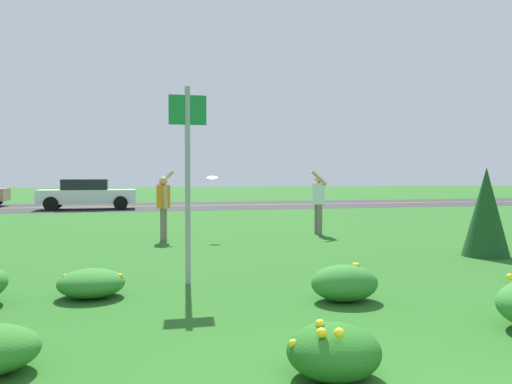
{
  "coord_description": "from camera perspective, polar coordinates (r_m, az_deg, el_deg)",
  "views": [
    {
      "loc": [
        -1.67,
        -2.26,
        1.63
      ],
      "look_at": [
        1.36,
        10.12,
        1.23
      ],
      "focal_mm": 36.71,
      "sensor_mm": 36.0,
      "label": 1
    }
  ],
  "objects": [
    {
      "name": "sign_post_near_path",
      "position": [
        7.9,
        -7.46,
        2.85
      ],
      "size": [
        0.56,
        0.1,
        2.95
      ],
      "color": "#93969B",
      "rests_on": "ground"
    },
    {
      "name": "daylily_clump_mid_right",
      "position": [
        6.97,
        9.62,
        -9.75
      ],
      "size": [
        0.88,
        0.71,
        0.49
      ],
      "color": "#337F2D",
      "rests_on": "ground"
    },
    {
      "name": "evergreen_shrub_side",
      "position": [
        11.51,
        23.78,
        -1.98
      ],
      "size": [
        0.93,
        0.93,
        1.8
      ],
      "primitive_type": "cone",
      "color": "#19471E",
      "rests_on": "ground"
    },
    {
      "name": "person_catcher_white_shirt",
      "position": [
        14.53,
        6.8,
        -0.76
      ],
      "size": [
        0.49,
        0.52,
        1.78
      ],
      "color": "silver",
      "rests_on": "ground"
    },
    {
      "name": "daylily_clump_mid_left",
      "position": [
        7.42,
        -17.51,
        -9.45
      ],
      "size": [
        0.89,
        0.83,
        0.38
      ],
      "color": "#337F2D",
      "rests_on": "ground"
    },
    {
      "name": "car_white_center_left",
      "position": [
        26.45,
        -17.93,
        -0.21
      ],
      "size": [
        4.5,
        2.0,
        1.45
      ],
      "color": "silver",
      "rests_on": "ground"
    },
    {
      "name": "highway_center_stripe",
      "position": [
        28.29,
        -10.34,
        -1.51
      ],
      "size": [
        120.0,
        0.16,
        0.0
      ],
      "primitive_type": "cube",
      "color": "yellow",
      "rests_on": "ground"
    },
    {
      "name": "person_thrower_orange_shirt",
      "position": [
        13.22,
        -10.04,
        -1.12
      ],
      "size": [
        0.46,
        0.52,
        1.76
      ],
      "color": "orange",
      "rests_on": "ground"
    },
    {
      "name": "frisbee_lime",
      "position": [
        13.52,
        -4.8,
        1.52
      ],
      "size": [
        0.27,
        0.26,
        0.12
      ],
      "color": "#8CD133"
    },
    {
      "name": "highway_strip",
      "position": [
        28.29,
        -10.34,
        -1.52
      ],
      "size": [
        120.0,
        8.1,
        0.01
      ],
      "primitive_type": "cube",
      "color": "#2D2D30",
      "rests_on": "ground"
    },
    {
      "name": "daylily_clump_front_center",
      "position": [
        4.43,
        8.45,
        -16.78
      ],
      "size": [
        0.76,
        0.76,
        0.49
      ],
      "color": "#23661E",
      "rests_on": "ground"
    },
    {
      "name": "ground_plane",
      "position": [
        15.4,
        -7.46,
        -4.28
      ],
      "size": [
        120.0,
        120.0,
        0.0
      ],
      "primitive_type": "plane",
      "color": "#26601E"
    }
  ]
}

